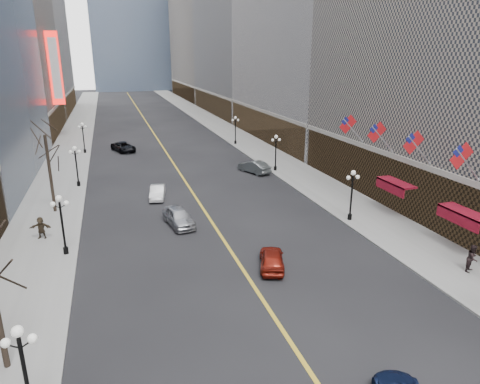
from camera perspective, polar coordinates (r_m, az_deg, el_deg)
sidewalk_east at (r=75.69m, az=0.14°, el=7.06°), size 6.00×230.00×0.15m
sidewalk_west at (r=72.71m, az=-21.56°, el=5.38°), size 6.00×230.00×0.15m
lane_line at (r=82.68m, az=-11.35°, el=7.58°), size 0.25×200.00×0.02m
bldg_east_c at (r=114.02m, az=2.64°, el=22.78°), size 26.60×40.60×48.80m
bldg_east_d at (r=155.73m, az=-3.10°, el=23.98°), size 26.60×46.60×62.80m
streetlamp_east_1 at (r=38.46m, az=14.70°, el=0.27°), size 1.26×0.44×4.52m
streetlamp_east_2 at (r=54.06m, az=4.80°, el=5.74°), size 1.26×0.44×4.52m
streetlamp_east_3 at (r=70.81m, az=-0.62°, el=8.64°), size 1.26×0.44×4.52m
streetlamp_west_0 at (r=19.16m, az=-26.87°, el=-20.04°), size 1.26×0.44×4.52m
streetlamp_west_1 at (r=33.26m, az=-22.69°, el=-3.30°), size 1.26×0.44×4.52m
streetlamp_west_2 at (r=50.49m, az=-21.02°, el=3.76°), size 1.26×0.44×4.52m
streetlamp_west_3 at (r=68.12m, az=-20.19°, el=7.21°), size 1.26×0.44×4.52m
flag_2 at (r=33.44m, az=27.61°, el=4.02°), size 2.87×0.12×2.87m
flag_3 at (r=37.07m, az=22.31°, el=5.88°), size 2.87×0.12×2.87m
flag_4 at (r=40.99m, az=17.96°, el=7.36°), size 2.87×0.12×2.87m
flag_5 at (r=45.12m, az=14.37°, el=8.54°), size 2.87×0.12×2.87m
awning_b at (r=35.07m, az=27.57°, el=-2.60°), size 1.40×4.00×0.93m
awning_c at (r=40.79m, az=19.90°, el=1.03°), size 1.40×4.00×0.93m
theatre_marquee at (r=81.51m, az=-23.43°, el=14.87°), size 2.00×0.55×12.00m
tree_west_far at (r=42.20m, az=-24.41°, el=5.47°), size 3.60×3.60×7.92m
car_nb_near at (r=37.33m, az=-8.17°, el=-3.28°), size 2.63×4.89×1.58m
car_nb_mid at (r=44.77m, az=-10.95°, el=-0.03°), size 2.10×4.18×1.32m
car_nb_far at (r=68.32m, az=-15.27°, el=5.83°), size 4.07×5.72×1.45m
car_sb_mid at (r=29.92m, az=4.27°, el=-8.85°), size 2.85×4.37×1.38m
car_sb_far at (r=53.70m, az=1.91°, el=3.38°), size 3.38×4.95×1.54m
ped_east_walk at (r=32.89m, az=28.60°, el=-7.77°), size 1.06×0.88×1.91m
ped_west_far at (r=37.50m, az=-25.01°, el=-4.33°), size 1.72×0.83×1.79m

